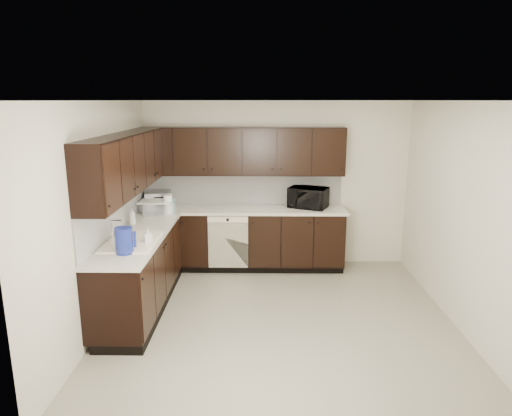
{
  "coord_description": "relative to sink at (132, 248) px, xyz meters",
  "views": [
    {
      "loc": [
        -0.2,
        -4.9,
        2.51
      ],
      "look_at": [
        -0.28,
        0.6,
        1.2
      ],
      "focal_mm": 32.0,
      "sensor_mm": 36.0,
      "label": 1
    }
  ],
  "objects": [
    {
      "name": "upper_cabinets",
      "position": [
        0.58,
        1.22,
        0.89
      ],
      "size": [
        3.0,
        2.8,
        0.7
      ],
      "color": "black",
      "rests_on": "wall_back"
    },
    {
      "name": "wall_back",
      "position": [
        1.68,
        2.01,
        0.37
      ],
      "size": [
        4.0,
        0.02,
        2.5
      ],
      "primitive_type": "cube",
      "color": "beige",
      "rests_on": "floor"
    },
    {
      "name": "storage_bin",
      "position": [
        -0.02,
        1.36,
        0.15
      ],
      "size": [
        0.54,
        0.49,
        0.17
      ],
      "primitive_type": "cube",
      "rotation": [
        0.0,
        0.0,
        0.42
      ],
      "color": "white",
      "rests_on": "countertop"
    },
    {
      "name": "floor",
      "position": [
        1.68,
        0.01,
        -0.88
      ],
      "size": [
        4.0,
        4.0,
        0.0
      ],
      "primitive_type": "plane",
      "color": "gray",
      "rests_on": "ground"
    },
    {
      "name": "blue_pitcher",
      "position": [
        0.04,
        -0.36,
        0.2
      ],
      "size": [
        0.22,
        0.22,
        0.28
      ],
      "primitive_type": "cylinder",
      "rotation": [
        0.0,
        0.0,
        -0.21
      ],
      "color": "#102199",
      "rests_on": "countertop"
    },
    {
      "name": "backsplash",
      "position": [
        0.46,
        1.33,
        0.3
      ],
      "size": [
        3.0,
        2.8,
        0.48
      ],
      "color": "white",
      "rests_on": "countertop"
    },
    {
      "name": "ceiling",
      "position": [
        1.68,
        0.01,
        1.62
      ],
      "size": [
        4.0,
        4.0,
        0.0
      ],
      "primitive_type": "plane",
      "rotation": [
        3.14,
        0.0,
        0.0
      ],
      "color": "white",
      "rests_on": "wall_back"
    },
    {
      "name": "sink",
      "position": [
        0.0,
        0.0,
        0.0
      ],
      "size": [
        0.54,
        0.82,
        0.42
      ],
      "color": "#F2E5C6",
      "rests_on": "countertop"
    },
    {
      "name": "microwave",
      "position": [
        2.16,
        1.75,
        0.21
      ],
      "size": [
        0.65,
        0.56,
        0.3
      ],
      "primitive_type": "imported",
      "rotation": [
        0.0,
        0.0,
        -0.41
      ],
      "color": "black",
      "rests_on": "countertop"
    },
    {
      "name": "soap_bottle_b",
      "position": [
        -0.2,
        0.77,
        0.17
      ],
      "size": [
        0.1,
        0.1,
        0.22
      ],
      "primitive_type": "imported",
      "rotation": [
        0.0,
        0.0,
        0.19
      ],
      "color": "gray",
      "rests_on": "countertop"
    },
    {
      "name": "dishwasher",
      "position": [
        0.98,
        1.42,
        -0.33
      ],
      "size": [
        0.58,
        0.04,
        0.78
      ],
      "color": "#F2E5C6",
      "rests_on": "lower_cabinets"
    },
    {
      "name": "wall_front",
      "position": [
        1.68,
        -1.99,
        0.37
      ],
      "size": [
        4.0,
        0.02,
        2.5
      ],
      "primitive_type": "cube",
      "color": "beige",
      "rests_on": "floor"
    },
    {
      "name": "paper_towel_roll",
      "position": [
        0.15,
        1.33,
        0.19
      ],
      "size": [
        0.14,
        0.14,
        0.27
      ],
      "primitive_type": "cylinder",
      "rotation": [
        0.0,
        0.0,
        0.18
      ],
      "color": "white",
      "rests_on": "countertop"
    },
    {
      "name": "toaster_oven",
      "position": [
        -0.07,
        1.69,
        0.18
      ],
      "size": [
        0.45,
        0.38,
        0.24
      ],
      "primitive_type": "cube",
      "rotation": [
        0.0,
        0.0,
        0.26
      ],
      "color": "#A9A8AB",
      "rests_on": "countertop"
    },
    {
      "name": "countertop",
      "position": [
        0.67,
        1.12,
        0.04
      ],
      "size": [
        3.03,
        2.83,
        0.04
      ],
      "color": "beige",
      "rests_on": "lower_cabinets"
    },
    {
      "name": "wall_right",
      "position": [
        3.68,
        0.01,
        0.37
      ],
      "size": [
        0.02,
        4.0,
        2.5
      ],
      "primitive_type": "cube",
      "color": "beige",
      "rests_on": "floor"
    },
    {
      "name": "lower_cabinets",
      "position": [
        0.67,
        1.12,
        -0.47
      ],
      "size": [
        3.0,
        2.8,
        0.9
      ],
      "color": "black",
      "rests_on": "floor"
    },
    {
      "name": "wall_left",
      "position": [
        -0.32,
        0.01,
        0.37
      ],
      "size": [
        0.02,
        4.0,
        2.5
      ],
      "primitive_type": "cube",
      "color": "beige",
      "rests_on": "floor"
    },
    {
      "name": "teal_tumbler",
      "position": [
        0.18,
        1.36,
        0.17
      ],
      "size": [
        0.12,
        0.12,
        0.21
      ],
      "primitive_type": "cylinder",
      "rotation": [
        0.0,
        0.0,
        -0.23
      ],
      "color": "#0C8E8E",
      "rests_on": "countertop"
    },
    {
      "name": "soap_bottle_a",
      "position": [
        0.2,
        -0.01,
        0.15
      ],
      "size": [
        0.11,
        0.11,
        0.18
      ],
      "primitive_type": "imported",
      "rotation": [
        0.0,
        0.0,
        0.37
      ],
      "color": "gray",
      "rests_on": "countertop"
    }
  ]
}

